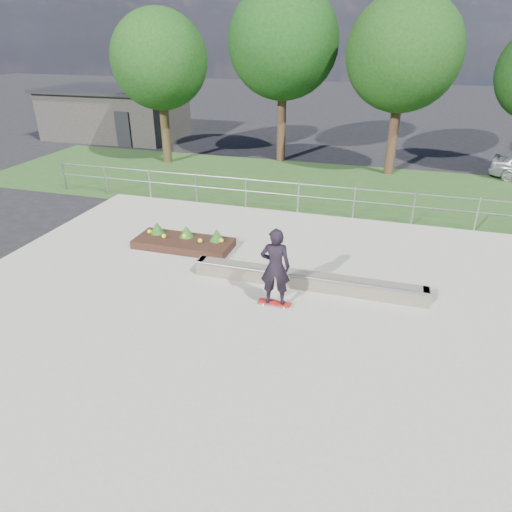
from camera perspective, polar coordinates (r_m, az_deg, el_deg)
The scene contains 11 objects.
ground at distance 10.47m, azimuth -3.45°, elevation -8.75°, with size 120.00×120.00×0.00m, color black.
grass_verge at distance 20.19m, azimuth 7.30°, elevation 8.63°, with size 30.00×8.00×0.02m, color #25451B.
concrete_slab at distance 10.46m, azimuth -3.45°, elevation -8.61°, with size 15.00×15.00×0.06m, color #9F9B8D.
fence at distance 16.68m, azimuth 5.31°, elevation 7.73°, with size 20.06×0.06×1.20m.
building at distance 31.45m, azimuth -17.12°, elevation 16.77°, with size 8.40×5.40×3.00m.
tree_far_left at distance 23.81m, azimuth -11.97°, elevation 22.81°, with size 4.55×4.55×7.15m.
tree_mid_left at distance 23.72m, azimuth 3.44°, elevation 25.08°, with size 5.25×5.25×8.25m.
tree_mid_right at distance 22.07m, azimuth 17.98°, elevation 22.95°, with size 4.90×4.90×7.70m.
grind_ledge at distance 11.81m, azimuth 6.33°, elevation -3.04°, with size 6.00×0.44×0.43m.
planter_bed at distance 14.18m, azimuth -8.97°, elevation 1.87°, with size 3.00×1.20×0.61m.
skateboarder at distance 10.58m, azimuth 2.43°, elevation -1.40°, with size 0.80×0.58×2.00m.
Camera 1 is at (3.06, -8.05, 5.96)m, focal length 32.00 mm.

